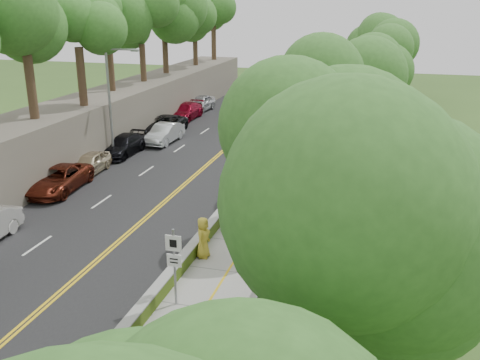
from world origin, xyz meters
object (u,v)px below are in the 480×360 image
(construction_barrel, at_px, (315,143))
(streetlight, at_px, (112,96))
(person_far, at_px, (323,136))
(concrete_block, at_px, (267,237))
(painter_0, at_px, (203,238))
(signpost, at_px, (174,259))
(car_2, at_px, (58,179))

(construction_barrel, bearing_deg, streetlight, -153.95)
(construction_barrel, height_order, person_far, person_far)
(concrete_block, distance_m, painter_0, 3.22)
(streetlight, bearing_deg, construction_barrel, 26.05)
(streetlight, height_order, construction_barrel, streetlight)
(signpost, height_order, person_far, signpost)
(construction_barrel, bearing_deg, car_2, -134.93)
(streetlight, xyz_separation_m, person_far, (13.87, 7.85, -3.78))
(signpost, distance_m, construction_barrel, 23.72)
(painter_0, bearing_deg, concrete_block, -49.34)
(person_far, bearing_deg, concrete_block, 101.01)
(signpost, relative_size, concrete_block, 2.83)
(concrete_block, height_order, person_far, person_far)
(signpost, xyz_separation_m, painter_0, (-0.30, 4.02, -0.96))
(signpost, bearing_deg, streetlight, 124.08)
(signpost, bearing_deg, painter_0, 94.27)
(concrete_block, xyz_separation_m, car_2, (-13.80, 3.95, 0.37))
(concrete_block, height_order, painter_0, painter_0)
(construction_barrel, bearing_deg, concrete_block, -89.35)
(car_2, bearing_deg, painter_0, -32.79)
(streetlight, relative_size, painter_0, 4.22)
(car_2, bearing_deg, signpost, -45.68)
(signpost, xyz_separation_m, concrete_block, (2.15, 6.02, -1.55))
(streetlight, distance_m, car_2, 8.04)
(signpost, height_order, painter_0, signpost)
(construction_barrel, bearing_deg, painter_0, -96.56)
(construction_barrel, distance_m, car_2, 19.26)
(streetlight, distance_m, concrete_block, 18.04)
(streetlight, bearing_deg, person_far, 29.52)
(construction_barrel, height_order, painter_0, painter_0)
(painter_0, bearing_deg, streetlight, 42.22)
(streetlight, distance_m, signpost, 20.72)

